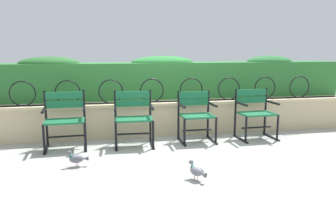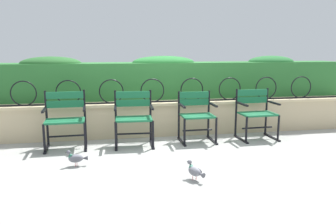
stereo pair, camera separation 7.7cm
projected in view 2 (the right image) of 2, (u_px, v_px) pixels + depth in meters
name	position (u px, v px, depth m)	size (l,w,h in m)	color
ground_plane	(169.00, 147.00, 5.39)	(60.00, 60.00, 0.00)	#9E9E99
stone_wall	(161.00, 118.00, 6.13)	(7.49, 0.41, 0.60)	#C6B289
iron_arch_fence	(153.00, 92.00, 5.94)	(6.95, 0.02, 0.42)	black
hedge_row	(157.00, 78.00, 6.49)	(7.34, 0.66, 0.79)	#2D7033
park_chair_leftmost	(65.00, 118.00, 5.31)	(0.65, 0.54, 0.89)	#19663D
park_chair_centre_left	(134.00, 116.00, 5.45)	(0.63, 0.55, 0.87)	#19663D
park_chair_centre_right	(196.00, 114.00, 5.69)	(0.57, 0.52, 0.83)	#19663D
park_chair_rightmost	(256.00, 112.00, 5.86)	(0.64, 0.54, 0.85)	#19663D
pigeon_near_chairs	(76.00, 158.00, 4.50)	(0.29, 0.11, 0.22)	slate
pigeon_far_side	(195.00, 171.00, 4.02)	(0.19, 0.27, 0.22)	gray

